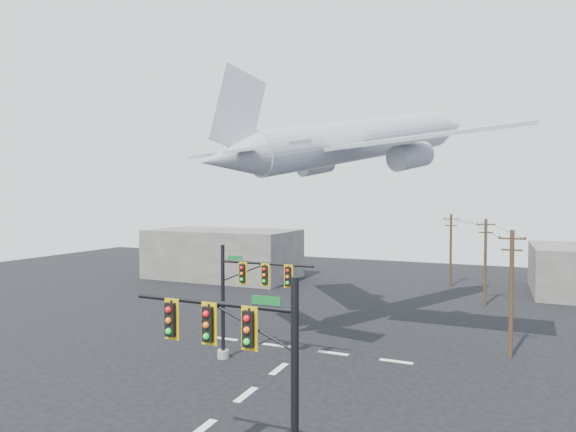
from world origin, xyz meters
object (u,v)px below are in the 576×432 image
at_px(utility_pole_a, 511,291).
at_px(utility_pole_b, 485,260).
at_px(signal_mast_near, 251,375).
at_px(utility_pole_c, 451,248).
at_px(airliner, 360,141).
at_px(signal_mast_far, 244,297).

distance_m(utility_pole_a, utility_pole_b, 15.37).
height_order(signal_mast_near, utility_pole_c, utility_pole_c).
distance_m(utility_pole_b, airliner, 18.46).
relative_size(utility_pole_a, airliner, 0.31).
xyz_separation_m(utility_pole_a, utility_pole_b, (-1.78, 15.26, 0.05)).
bearing_deg(utility_pole_a, airliner, 167.75).
height_order(signal_mast_near, signal_mast_far, signal_mast_near).
bearing_deg(utility_pole_b, signal_mast_far, -126.40).
distance_m(signal_mast_near, signal_mast_far, 13.57).
height_order(utility_pole_a, airliner, airliner).
bearing_deg(signal_mast_near, utility_pole_c, 86.65).
distance_m(signal_mast_far, airliner, 14.71).
bearing_deg(airliner, signal_mast_near, -146.68).
relative_size(signal_mast_near, utility_pole_b, 0.93).
xyz_separation_m(signal_mast_near, utility_pole_a, (8.14, 19.07, -0.02)).
relative_size(signal_mast_near, utility_pole_a, 0.94).
bearing_deg(utility_pole_c, signal_mast_far, -105.68).
height_order(utility_pole_c, airliner, airliner).
bearing_deg(utility_pole_a, signal_mast_far, -153.73).
bearing_deg(signal_mast_far, utility_pole_b, 59.88).
xyz_separation_m(signal_mast_far, utility_pole_c, (9.27, 31.81, 0.31)).
relative_size(signal_mast_near, signal_mast_far, 1.06).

